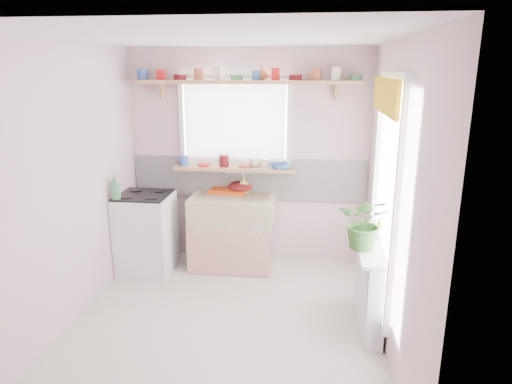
# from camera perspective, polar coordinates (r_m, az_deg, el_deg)

# --- Properties ---
(room) EXTENTS (3.20, 3.20, 3.20)m
(room) POSITION_cam_1_polar(r_m,az_deg,el_deg) (4.58, 5.97, 3.81)
(room) COLOR silver
(room) RESTS_ON ground
(sink_unit) EXTENTS (0.95, 0.65, 1.11)m
(sink_unit) POSITION_cam_1_polar(r_m,az_deg,el_deg) (5.33, -2.97, -4.94)
(sink_unit) COLOR white
(sink_unit) RESTS_ON ground
(cooker) EXTENTS (0.58, 0.58, 0.93)m
(cooker) POSITION_cam_1_polar(r_m,az_deg,el_deg) (5.35, -13.56, -4.98)
(cooker) COLOR white
(cooker) RESTS_ON ground
(radiator_ledge) EXTENTS (0.22, 0.95, 0.78)m
(radiator_ledge) POSITION_cam_1_polar(r_m,az_deg,el_deg) (4.30, 14.07, -11.12)
(radiator_ledge) COLOR white
(radiator_ledge) RESTS_ON ground
(windowsill) EXTENTS (1.40, 0.22, 0.04)m
(windowsill) POSITION_cam_1_polar(r_m,az_deg,el_deg) (5.31, -2.73, 2.95)
(windowsill) COLOR tan
(windowsill) RESTS_ON room
(pine_shelf) EXTENTS (2.52, 0.24, 0.04)m
(pine_shelf) POSITION_cam_1_polar(r_m,az_deg,el_deg) (5.15, -1.20, 13.59)
(pine_shelf) COLOR tan
(pine_shelf) RESTS_ON room
(shelf_crockery) EXTENTS (2.47, 0.11, 0.12)m
(shelf_crockery) POSITION_cam_1_polar(r_m,az_deg,el_deg) (5.15, -1.69, 14.41)
(shelf_crockery) COLOR #3359A5
(shelf_crockery) RESTS_ON pine_shelf
(sill_crockery) EXTENTS (1.35, 0.11, 0.12)m
(sill_crockery) POSITION_cam_1_polar(r_m,az_deg,el_deg) (5.30, -3.27, 3.74)
(sill_crockery) COLOR #3359A5
(sill_crockery) RESTS_ON windowsill
(dish_tray) EXTENTS (0.47, 0.37, 0.04)m
(dish_tray) POSITION_cam_1_polar(r_m,az_deg,el_deg) (5.40, -3.33, 0.23)
(dish_tray) COLOR #D54712
(dish_tray) RESTS_ON sink_unit
(colander) EXTENTS (0.32, 0.32, 0.13)m
(colander) POSITION_cam_1_polar(r_m,az_deg,el_deg) (5.37, -2.00, 0.63)
(colander) COLOR #5F1011
(colander) RESTS_ON sink_unit
(jade_plant) EXTENTS (0.51, 0.48, 0.47)m
(jade_plant) POSITION_cam_1_polar(r_m,az_deg,el_deg) (3.98, 13.52, -3.70)
(jade_plant) COLOR #326327
(jade_plant) RESTS_ON radiator_ledge
(fruit_bowl) EXTENTS (0.31, 0.31, 0.07)m
(fruit_bowl) POSITION_cam_1_polar(r_m,az_deg,el_deg) (4.35, 14.50, -4.93)
(fruit_bowl) COLOR silver
(fruit_bowl) RESTS_ON radiator_ledge
(herb_pot) EXTENTS (0.13, 0.10, 0.20)m
(herb_pot) POSITION_cam_1_polar(r_m,az_deg,el_deg) (4.16, 13.20, -4.82)
(herb_pot) COLOR #276229
(herb_pot) RESTS_ON radiator_ledge
(soap_bottle_sink) EXTENTS (0.11, 0.11, 0.20)m
(soap_bottle_sink) POSITION_cam_1_polar(r_m,az_deg,el_deg) (5.34, -1.50, 0.96)
(soap_bottle_sink) COLOR #E4E465
(soap_bottle_sink) RESTS_ON sink_unit
(sill_cup) EXTENTS (0.15, 0.15, 0.11)m
(sill_cup) POSITION_cam_1_polar(r_m,az_deg,el_deg) (5.31, -0.10, 3.79)
(sill_cup) COLOR #EEE6CF
(sill_cup) RESTS_ON windowsill
(sill_bowl) EXTENTS (0.22, 0.22, 0.07)m
(sill_bowl) POSITION_cam_1_polar(r_m,az_deg,el_deg) (5.17, 2.99, 3.22)
(sill_bowl) COLOR #3456A9
(sill_bowl) RESTS_ON windowsill
(shelf_vase) EXTENTS (0.17, 0.17, 0.15)m
(shelf_vase) POSITION_cam_1_polar(r_m,az_deg,el_deg) (5.19, 0.74, 14.65)
(shelf_vase) COLOR #B36637
(shelf_vase) RESTS_ON pine_shelf
(cooker_bottle) EXTENTS (0.11, 0.11, 0.27)m
(cooker_bottle) POSITION_cam_1_polar(r_m,az_deg,el_deg) (5.06, -17.17, 0.59)
(cooker_bottle) COLOR #458B5A
(cooker_bottle) RESTS_ON cooker
(fruit) EXTENTS (0.20, 0.14, 0.10)m
(fruit) POSITION_cam_1_polar(r_m,az_deg,el_deg) (4.34, 14.62, -4.17)
(fruit) COLOR orange
(fruit) RESTS_ON fruit_bowl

